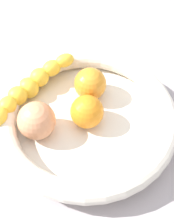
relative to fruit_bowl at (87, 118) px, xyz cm
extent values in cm
cube|color=#A1979A|center=(0.00, 0.00, -4.46)|extent=(120.00, 120.00, 3.00)
cylinder|color=silver|center=(0.00, 0.00, -1.95)|extent=(31.33, 31.33, 2.02)
torus|color=silver|center=(0.00, 0.00, 0.91)|extent=(33.91, 33.91, 3.69)
ellipsoid|color=yellow|center=(-13.07, -2.36, 3.08)|extent=(3.81, 4.62, 2.78)
ellipsoid|color=yellow|center=(-11.96, -5.25, 2.46)|extent=(4.67, 5.00, 3.28)
ellipsoid|color=yellow|center=(-10.44, -7.95, 1.83)|extent=(5.35, 5.41, 3.78)
ellipsoid|color=yellow|center=(-8.54, -10.39, 1.20)|extent=(5.85, 5.82, 4.28)
ellipsoid|color=yellow|center=(-6.30, -12.53, 1.83)|extent=(5.48, 5.45, 3.78)
ellipsoid|color=yellow|center=(-3.77, -14.31, 2.46)|extent=(5.10, 4.86, 3.28)
sphere|color=orange|center=(-0.24, 0.16, 2.19)|extent=(6.25, 6.25, 6.25)
sphere|color=orange|center=(-6.50, 1.79, 2.28)|extent=(6.43, 6.43, 6.43)
sphere|color=#EC9769|center=(0.65, -9.26, 2.54)|extent=(6.95, 6.95, 6.95)
camera|label=1|loc=(31.86, -5.60, 46.24)|focal=47.72mm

